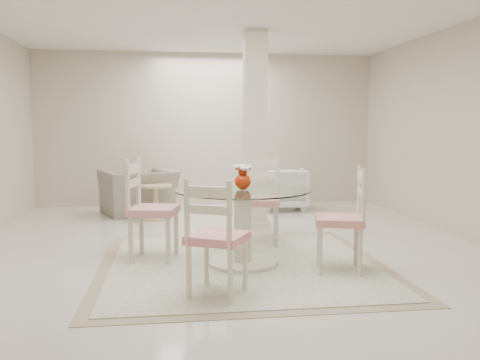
{
  "coord_description": "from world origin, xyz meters",
  "views": [
    {
      "loc": [
        -0.64,
        -5.63,
        1.4
      ],
      "look_at": [
        0.06,
        -0.46,
        0.85
      ],
      "focal_mm": 38.0,
      "sensor_mm": 36.0,
      "label": 1
    }
  ],
  "objects": [
    {
      "name": "ground",
      "position": [
        0.0,
        0.0,
        0.0
      ],
      "size": [
        7.0,
        7.0,
        0.0
      ],
      "primitive_type": "plane",
      "color": "silver",
      "rests_on": "ground"
    },
    {
      "name": "room_shell",
      "position": [
        0.0,
        0.0,
        1.86
      ],
      "size": [
        6.02,
        7.02,
        2.71
      ],
      "color": "beige",
      "rests_on": "ground"
    },
    {
      "name": "column",
      "position": [
        0.5,
        1.3,
        1.35
      ],
      "size": [
        0.3,
        0.3,
        2.7
      ],
      "primitive_type": "cube",
      "color": "beige",
      "rests_on": "ground"
    },
    {
      "name": "area_rug",
      "position": [
        0.06,
        -0.66,
        0.01
      ],
      "size": [
        2.86,
        2.86,
        0.02
      ],
      "color": "tan",
      "rests_on": "ground"
    },
    {
      "name": "dining_table",
      "position": [
        0.06,
        -0.66,
        0.4
      ],
      "size": [
        1.35,
        1.35,
        0.78
      ],
      "rotation": [
        0.0,
        0.0,
        -0.36
      ],
      "color": "beige",
      "rests_on": "ground"
    },
    {
      "name": "red_vase",
      "position": [
        0.06,
        -0.66,
        0.9
      ],
      "size": [
        0.19,
        0.18,
        0.25
      ],
      "color": "#AE2205",
      "rests_on": "dining_table"
    },
    {
      "name": "dining_chair_east",
      "position": [
        1.02,
        -1.02,
        0.59
      ],
      "size": [
        0.55,
        0.55,
        1.12
      ],
      "rotation": [
        0.0,
        0.0,
        -1.84
      ],
      "color": "beige",
      "rests_on": "ground"
    },
    {
      "name": "dining_chair_north",
      "position": [
        0.41,
        0.3,
        0.61
      ],
      "size": [
        0.56,
        0.56,
        1.16
      ],
      "rotation": [
        0.0,
        0.0,
        -0.24
      ],
      "color": "beige",
      "rests_on": "ground"
    },
    {
      "name": "dining_chair_west",
      "position": [
        -0.91,
        -0.31,
        0.62
      ],
      "size": [
        0.56,
        0.56,
        1.18
      ],
      "rotation": [
        0.0,
        0.0,
        1.35
      ],
      "color": "beige",
      "rests_on": "ground"
    },
    {
      "name": "dining_chair_south",
      "position": [
        -0.31,
        -1.62,
        0.57
      ],
      "size": [
        0.59,
        0.59,
        1.09
      ],
      "rotation": [
        0.0,
        0.0,
        2.66
      ],
      "color": "#F5ECC9",
      "rests_on": "ground"
    },
    {
      "name": "recliner_taupe",
      "position": [
        -1.18,
        2.62,
        0.35
      ],
      "size": [
        1.36,
        1.29,
        0.7
      ],
      "primitive_type": "imported",
      "rotation": [
        0.0,
        0.0,
        3.53
      ],
      "color": "gray",
      "rests_on": "ground"
    },
    {
      "name": "armchair_white",
      "position": [
        1.23,
        2.73,
        0.35
      ],
      "size": [
        0.81,
        0.83,
        0.7
      ],
      "primitive_type": "imported",
      "rotation": [
        0.0,
        0.0,
        3.06
      ],
      "color": "silver",
      "rests_on": "ground"
    },
    {
      "name": "side_table",
      "position": [
        -0.89,
        2.1,
        0.24
      ],
      "size": [
        0.5,
        0.5,
        0.52
      ],
      "color": "#D1B381",
      "rests_on": "ground"
    }
  ]
}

